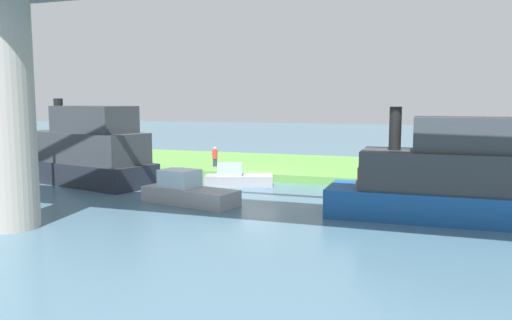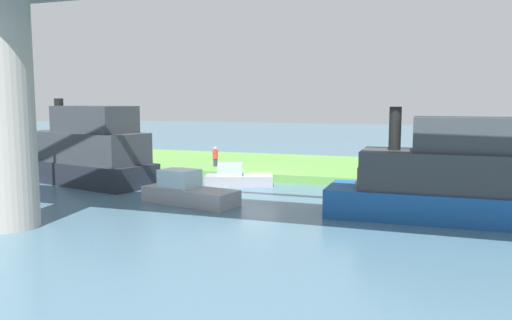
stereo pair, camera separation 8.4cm
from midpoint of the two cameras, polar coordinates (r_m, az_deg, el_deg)
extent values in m
plane|color=#476B7F|center=(32.67, 0.15, -2.41)|extent=(160.00, 160.00, 0.00)
cube|color=#5B9342|center=(38.29, 3.10, -0.69)|extent=(80.00, 12.00, 0.50)
cylinder|color=#9E998E|center=(22.71, -26.06, 4.63)|extent=(2.13, 2.13, 9.24)
cylinder|color=#2D334C|center=(36.30, -4.65, -0.27)|extent=(0.29, 0.29, 0.55)
cylinder|color=red|center=(36.24, -4.66, 0.63)|extent=(0.47, 0.47, 0.60)
sphere|color=tan|center=(36.19, -4.67, 1.29)|extent=(0.24, 0.24, 0.24)
cylinder|color=brown|center=(37.41, -12.58, 0.12)|extent=(0.20, 0.20, 0.97)
cube|color=#195199|center=(23.77, 19.50, -4.70)|extent=(9.60, 3.32, 1.27)
cube|color=#33383D|center=(23.55, 20.93, -1.19)|extent=(7.68, 2.97, 1.70)
cube|color=#33383D|center=(23.44, 22.91, 2.60)|extent=(4.81, 2.49, 1.49)
cylinder|color=black|center=(23.40, 15.13, 3.41)|extent=(0.53, 0.53, 1.91)
cube|color=#D84C2D|center=(23.66, 13.43, -1.80)|extent=(1.73, 1.93, 0.96)
cube|color=#1E232D|center=(34.01, -18.91, -1.24)|extent=(10.84, 5.92, 1.37)
cube|color=#33383D|center=(33.38, -18.42, 1.41)|extent=(8.76, 5.07, 1.83)
cube|color=#33383D|center=(32.65, -17.67, 4.34)|extent=(5.64, 3.82, 1.60)
cylinder|color=black|center=(35.39, -21.16, 4.74)|extent=(0.57, 0.57, 2.06)
cube|color=#D84C2D|center=(36.09, -21.63, 1.01)|extent=(2.29, 2.46, 1.03)
cube|color=#99999E|center=(25.93, -7.43, -3.98)|extent=(5.31, 2.91, 0.78)
cube|color=silver|center=(26.22, -8.58, -2.02)|extent=(2.09, 1.81, 0.89)
cube|color=#99999E|center=(31.14, -1.99, -2.27)|extent=(4.32, 2.71, 0.63)
cube|color=silver|center=(31.06, -3.00, -1.04)|extent=(1.76, 1.58, 0.72)
camera|label=1|loc=(0.04, -90.09, -0.01)|focal=35.96mm
camera|label=2|loc=(0.04, 89.91, 0.01)|focal=35.96mm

